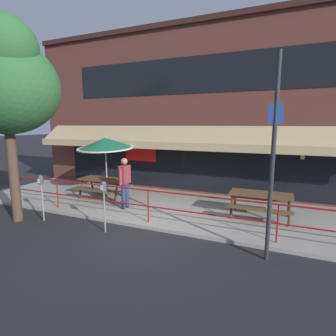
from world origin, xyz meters
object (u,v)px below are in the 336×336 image
object	(u,v)px
street_sign_pole	(273,159)
picnic_table_centre	(261,198)
patio_umbrella_left	(105,144)
picnic_table_left	(103,182)
parking_meter_far	(104,191)
pedestrian_walking	(125,180)
parking_meter_near	(41,184)
street_tree_curbside	(5,81)

from	to	relation	value
street_sign_pole	picnic_table_centre	bearing A→B (deg)	97.25
picnic_table_centre	patio_umbrella_left	world-z (taller)	patio_umbrella_left
picnic_table_left	parking_meter_far	xyz separation A→B (m)	(1.89, -2.49, 0.44)
picnic_table_left	street_sign_pole	size ratio (longest dim) A/B	0.42
pedestrian_walking	parking_meter_near	xyz separation A→B (m)	(-1.79, -1.78, 0.09)
parking_meter_near	street_tree_curbside	world-z (taller)	street_tree_curbside
street_tree_curbside	picnic_table_left	bearing A→B (deg)	70.28
picnic_table_left	parking_meter_near	bearing A→B (deg)	-97.90
patio_umbrella_left	street_tree_curbside	world-z (taller)	street_tree_curbside
pedestrian_walking	street_tree_curbside	xyz separation A→B (m)	(-2.46, -2.12, 3.04)
pedestrian_walking	street_tree_curbside	distance (m)	4.45
street_sign_pole	picnic_table_left	bearing A→B (deg)	158.74
patio_umbrella_left	street_sign_pole	distance (m)	6.55
picnic_table_left	street_tree_curbside	bearing A→B (deg)	-109.72
street_sign_pole	patio_umbrella_left	bearing A→B (deg)	156.72
patio_umbrella_left	parking_meter_far	world-z (taller)	patio_umbrella_left
picnic_table_centre	parking_meter_far	bearing A→B (deg)	-146.51
street_tree_curbside	street_sign_pole	bearing A→B (deg)	4.12
picnic_table_centre	parking_meter_far	world-z (taller)	parking_meter_far
pedestrian_walking	street_sign_pole	size ratio (longest dim) A/B	0.40
picnic_table_left	parking_meter_near	size ratio (longest dim) A/B	1.27
picnic_table_left	parking_meter_near	world-z (taller)	parking_meter_near
street_tree_curbside	parking_meter_near	bearing A→B (deg)	26.64
pedestrian_walking	parking_meter_far	xyz separation A→B (m)	(0.45, -1.76, 0.09)
parking_meter_far	street_tree_curbside	size ratio (longest dim) A/B	0.25
picnic_table_centre	pedestrian_walking	distance (m)	4.36
parking_meter_near	pedestrian_walking	bearing A→B (deg)	44.87
parking_meter_far	street_tree_curbside	xyz separation A→B (m)	(-2.91, -0.36, 2.94)
street_sign_pole	street_tree_curbside	xyz separation A→B (m)	(-7.04, -0.51, 1.87)
picnic_table_left	picnic_table_centre	bearing A→B (deg)	0.43
picnic_table_centre	patio_umbrella_left	xyz separation A→B (m)	(-5.72, 0.20, 1.47)
parking_meter_near	parking_meter_far	size ratio (longest dim) A/B	1.00
patio_umbrella_left	street_tree_curbside	size ratio (longest dim) A/B	0.42
picnic_table_left	patio_umbrella_left	distance (m)	1.49
patio_umbrella_left	pedestrian_walking	size ratio (longest dim) A/B	1.39
patio_umbrella_left	street_sign_pole	world-z (taller)	street_sign_pole
picnic_table_left	picnic_table_centre	xyz separation A→B (m)	(5.72, 0.04, 0.00)
parking_meter_far	street_tree_curbside	distance (m)	4.16
pedestrian_walking	parking_meter_far	bearing A→B (deg)	-75.59
pedestrian_walking	street_tree_curbside	world-z (taller)	street_tree_curbside
street_sign_pole	street_tree_curbside	distance (m)	7.30
pedestrian_walking	street_sign_pole	distance (m)	4.99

